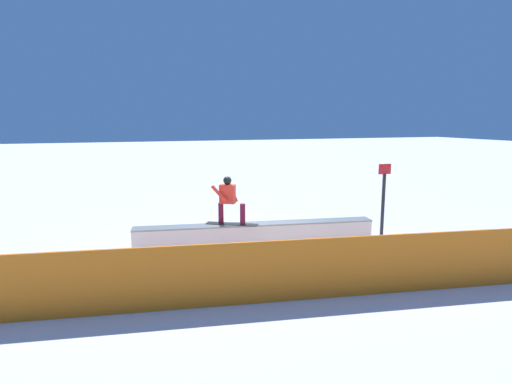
{
  "coord_description": "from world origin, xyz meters",
  "views": [
    {
      "loc": [
        3.58,
        10.49,
        3.54
      ],
      "look_at": [
        0.33,
        0.95,
        1.8
      ],
      "focal_mm": 29.54,
      "sensor_mm": 36.0,
      "label": 1
    }
  ],
  "objects": [
    {
      "name": "trail_marker",
      "position": [
        -3.92,
        0.15,
        1.2
      ],
      "size": [
        0.4,
        0.1,
        2.27
      ],
      "color": "#262628",
      "rests_on": "ground_plane"
    },
    {
      "name": "snowboarder",
      "position": [
        0.73,
        -0.14,
        1.46
      ],
      "size": [
        1.35,
        0.95,
        1.29
      ],
      "color": "black",
      "rests_on": "grind_box"
    },
    {
      "name": "safety_fence",
      "position": [
        0.0,
        3.33,
        0.62
      ],
      "size": [
        13.64,
        2.13,
        1.24
      ],
      "primitive_type": "cube",
      "rotation": [
        0.0,
        0.0,
        -0.15
      ],
      "color": "orange",
      "rests_on": "ground_plane"
    },
    {
      "name": "ground_plane",
      "position": [
        0.0,
        0.0,
        0.0
      ],
      "size": [
        120.0,
        120.0,
        0.0
      ],
      "primitive_type": "plane",
      "color": "white"
    },
    {
      "name": "grind_box",
      "position": [
        0.0,
        0.0,
        0.35
      ],
      "size": [
        6.52,
        1.45,
        0.77
      ],
      "color": "white",
      "rests_on": "ground_plane"
    }
  ]
}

